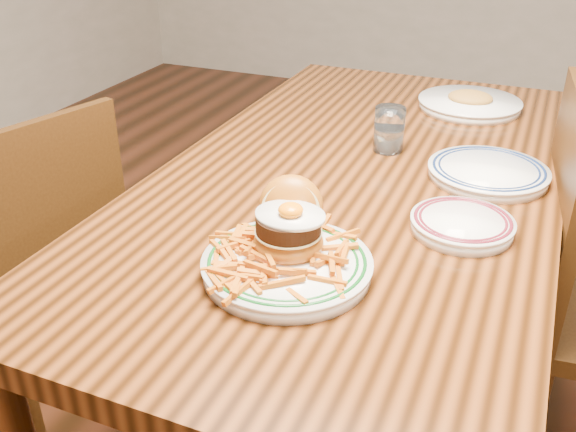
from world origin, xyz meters
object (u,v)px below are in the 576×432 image
at_px(table, 359,206).
at_px(main_plate, 288,249).
at_px(chair_left, 41,252).
at_px(side_plate, 462,224).

bearing_deg(table, main_plate, -89.70).
xyz_separation_m(table, main_plate, (0.00, -0.43, 0.13)).
xyz_separation_m(chair_left, side_plate, (1.06, -0.00, 0.31)).
xyz_separation_m(table, side_plate, (0.25, -0.19, 0.10)).
bearing_deg(side_plate, main_plate, -124.38).
distance_m(table, side_plate, 0.33).
bearing_deg(table, side_plate, -37.03).
height_order(main_plate, side_plate, main_plate).
bearing_deg(chair_left, side_plate, 15.12).
relative_size(chair_left, side_plate, 4.31).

